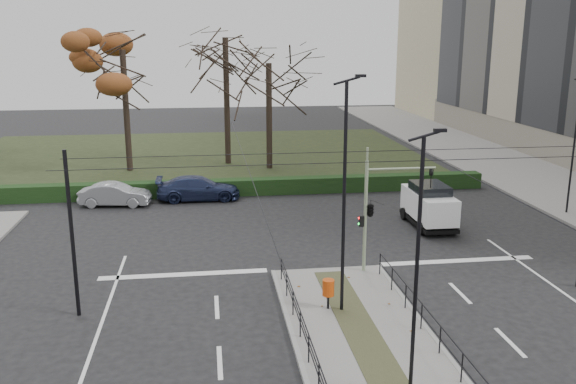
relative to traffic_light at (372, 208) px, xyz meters
The scene contains 18 objects.
ground 5.63m from the traffic_light, 111.51° to the right, with size 140.00×140.00×0.00m, color black.
median_island 7.75m from the traffic_light, 104.22° to the right, with size 4.40×15.00×0.14m, color slate.
sidewalk_east 24.03m from the traffic_light, 47.16° to the left, with size 8.00×90.00×0.14m, color slate.
park 28.72m from the traffic_light, 105.78° to the left, with size 38.00×26.00×0.10m, color black.
hedge 16.27m from the traffic_light, 118.87° to the left, with size 38.00×1.00×1.00m, color black.
median_railing 7.56m from the traffic_light, 104.02° to the right, with size 4.14×13.24×0.92m.
catenary 3.43m from the traffic_light, 121.61° to the right, with size 20.00×34.00×6.00m.
traffic_light is the anchor object (origin of this frame).
litter_bin 4.69m from the traffic_light, 125.79° to the right, with size 0.43×0.43×1.10m.
streetlamp_median_near 9.36m from the traffic_light, 98.43° to the right, with size 0.61×0.12×7.32m.
streetlamp_median_far 4.42m from the traffic_light, 119.04° to the right, with size 0.70×0.14×8.33m.
streetlamp_sidewalk 15.11m from the traffic_light, 28.09° to the left, with size 0.64×0.13×7.65m.
parked_car_second 17.52m from the traffic_light, 134.09° to the left, with size 1.43×4.11×1.35m, color #989B9F.
parked_car_third 15.20m from the traffic_light, 118.70° to the left, with size 2.05×5.03×1.46m, color #1F2849.
white_van 7.90m from the traffic_light, 51.69° to the left, with size 1.97×4.22×2.29m.
rust_tree 26.09m from the traffic_light, 119.10° to the left, with size 7.79×7.79×11.51m.
bare_tree_center 25.18m from the traffic_light, 101.79° to the left, with size 6.69×6.69×12.77m.
bare_tree_near 22.14m from the traffic_light, 95.19° to the left, with size 7.54×7.54×10.35m.
Camera 1 is at (-4.89, -18.87, 9.58)m, focal length 38.00 mm.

